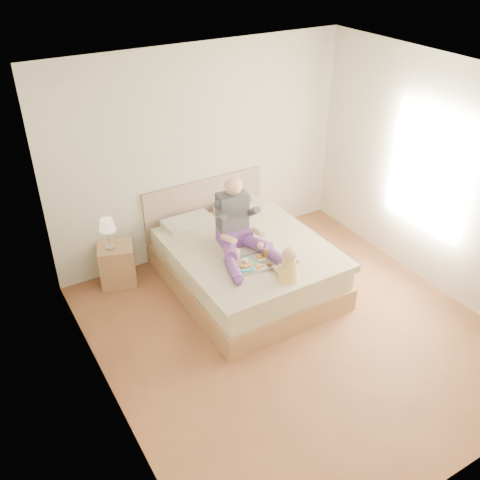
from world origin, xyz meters
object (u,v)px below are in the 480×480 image
bed (243,261)px  tray (253,262)px  nightstand (117,264)px  adult (239,229)px  baby (288,266)px

bed → tray: 0.61m
nightstand → adult: (1.20, -0.90, 0.60)m
bed → tray: bearing=-108.9°
nightstand → adult: 1.62m
baby → bed: bearing=90.0°
nightstand → baby: (1.34, -1.70, 0.51)m
nightstand → tray: size_ratio=1.02×
tray → adult: bearing=90.8°
nightstand → baby: baby is taller
nightstand → baby: bearing=-33.8°
bed → baby: same height
nightstand → adult: adult is taller
bed → nightstand: bed is taller
bed → adult: adult is taller
baby → adult: bearing=98.6°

